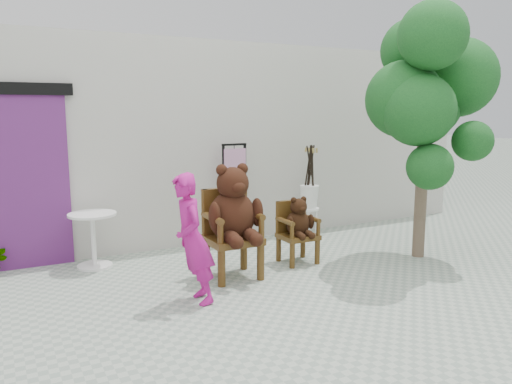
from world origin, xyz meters
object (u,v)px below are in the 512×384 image
at_px(chair_small, 297,224).
at_px(tree, 427,86).
at_px(cafe_table, 93,234).
at_px(chair_big, 233,215).
at_px(stool_bucket, 309,196).
at_px(display_stand, 235,206).
at_px(person, 193,239).

relative_size(chair_small, tree, 0.27).
height_order(chair_small, cafe_table, chair_small).
relative_size(chair_big, stool_bucket, 0.95).
bearing_deg(tree, cafe_table, 157.93).
xyz_separation_m(display_stand, stool_bucket, (1.28, -0.06, 0.06)).
distance_m(chair_small, display_stand, 1.23).
relative_size(stool_bucket, tree, 0.45).
xyz_separation_m(chair_big, tree, (2.59, -0.44, 1.53)).
relative_size(chair_big, cafe_table, 1.95).
bearing_deg(chair_small, tree, -20.69).
relative_size(display_stand, tree, 0.46).
bearing_deg(person, stool_bucket, 126.85).
bearing_deg(cafe_table, tree, -22.07).
bearing_deg(person, chair_big, 130.22).
height_order(person, cafe_table, person).
bearing_deg(chair_small, stool_bucket, 50.39).
distance_m(display_stand, stool_bucket, 1.28).
xyz_separation_m(chair_small, cafe_table, (-2.42, 1.02, -0.07)).
relative_size(person, cafe_table, 1.94).
height_order(person, stool_bucket, stool_bucket).
bearing_deg(display_stand, person, -130.10).
height_order(cafe_table, stool_bucket, stool_bucket).
bearing_deg(chair_big, stool_bucket, 33.43).
height_order(stool_bucket, tree, tree).
bearing_deg(stool_bucket, cafe_table, -178.42).
distance_m(chair_small, cafe_table, 2.63).
height_order(display_stand, stool_bucket, display_stand).
relative_size(cafe_table, display_stand, 0.47).
height_order(chair_small, stool_bucket, stool_bucket).
relative_size(chair_small, display_stand, 0.58).
bearing_deg(chair_big, person, -141.89).
bearing_deg(stool_bucket, chair_small, -129.61).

